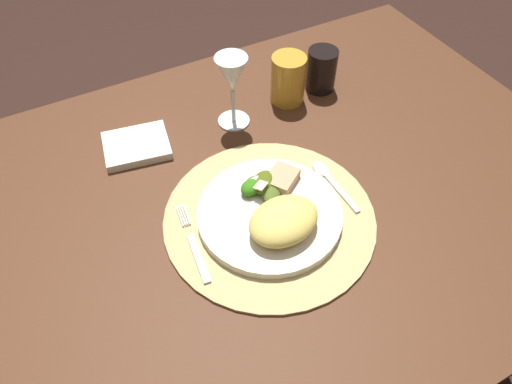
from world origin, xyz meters
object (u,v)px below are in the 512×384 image
object	(u,v)px
dinner_plate	(270,214)
fork	(194,246)
dining_table	(221,252)
amber_tumbler	(288,79)
spoon	(329,178)
wine_glass	(232,78)
dark_tumbler	(321,70)
napkin	(137,146)

from	to	relation	value
dinner_plate	fork	xyz separation A→B (m)	(-0.14, 0.00, -0.01)
dining_table	amber_tumbler	distance (m)	0.39
spoon	wine_glass	distance (m)	0.27
dining_table	dark_tumbler	world-z (taller)	dark_tumbler
wine_glass	amber_tumbler	xyz separation A→B (m)	(0.13, 0.01, -0.06)
dinner_plate	spoon	bearing A→B (deg)	10.58
napkin	amber_tumbler	size ratio (longest dim) A/B	1.18
wine_glass	amber_tumbler	bearing A→B (deg)	4.90
dinner_plate	amber_tumbler	size ratio (longest dim) A/B	2.37
fork	dinner_plate	bearing A→B (deg)	-1.17
spoon	dark_tumbler	xyz separation A→B (m)	(0.14, 0.25, 0.04)
fork	dark_tumbler	world-z (taller)	dark_tumbler
dining_table	dark_tumbler	bearing A→B (deg)	31.82
amber_tumbler	dark_tumbler	world-z (taller)	amber_tumbler
fork	dark_tumbler	size ratio (longest dim) A/B	1.74
fork	napkin	bearing A→B (deg)	91.54
wine_glass	spoon	bearing A→B (deg)	-70.55
napkin	dark_tumbler	xyz separation A→B (m)	(0.43, -0.00, 0.04)
napkin	wine_glass	distance (m)	0.23
spoon	dark_tumbler	bearing A→B (deg)	60.59
spoon	dining_table	bearing A→B (deg)	172.95
dinner_plate	spoon	xyz separation A→B (m)	(0.14, 0.03, -0.01)
dinner_plate	fork	world-z (taller)	dinner_plate
fork	spoon	bearing A→B (deg)	4.76
spoon	wine_glass	size ratio (longest dim) A/B	0.88
fork	dining_table	bearing A→B (deg)	37.57
napkin	wine_glass	size ratio (longest dim) A/B	0.81
dark_tumbler	dining_table	bearing A→B (deg)	-148.18
spoon	amber_tumbler	bearing A→B (deg)	77.77
dining_table	wine_glass	xyz separation A→B (m)	(0.13, 0.21, 0.23)
fork	wine_glass	world-z (taller)	wine_glass
dining_table	wine_glass	bearing A→B (deg)	57.15
dining_table	wine_glass	distance (m)	0.34
dining_table	dinner_plate	xyz separation A→B (m)	(0.07, -0.05, 0.14)
fork	amber_tumbler	bearing A→B (deg)	38.77
fork	amber_tumbler	world-z (taller)	amber_tumbler
spoon	napkin	xyz separation A→B (m)	(-0.29, 0.25, -0.00)
spoon	napkin	bearing A→B (deg)	139.11
amber_tumbler	dark_tumbler	bearing A→B (deg)	1.35
amber_tumbler	dining_table	bearing A→B (deg)	-140.94
napkin	dark_tumbler	distance (m)	0.43
spoon	dark_tumbler	world-z (taller)	dark_tumbler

